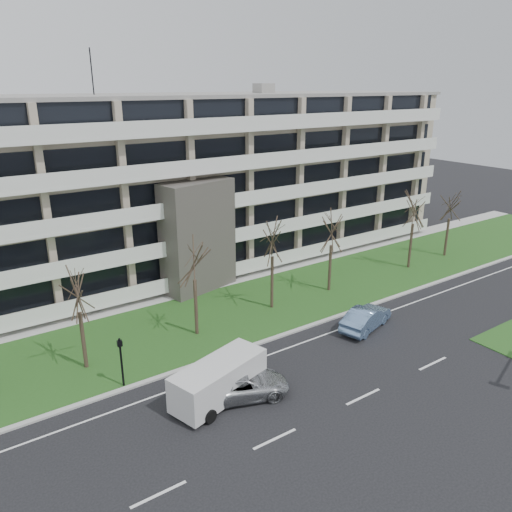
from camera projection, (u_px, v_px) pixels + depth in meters
ground at (363, 397)px, 27.12m from camera, size 160.00×160.00×0.00m
grass_verge at (235, 311)px, 37.22m from camera, size 90.00×10.00×0.06m
curb at (275, 338)px, 33.32m from camera, size 90.00×0.35×0.12m
sidewalk at (200, 288)px, 41.49m from camera, size 90.00×2.00×0.08m
lane_edge_line at (289, 348)px, 32.18m from camera, size 90.00×0.12×0.01m
apartment_building at (160, 185)px, 44.31m from camera, size 60.50×15.10×18.75m
silver_pickup at (243, 385)px, 26.95m from camera, size 5.51×3.85×1.40m
blue_sedan at (366, 318)px, 34.49m from camera, size 5.00×2.91×1.56m
white_van at (220, 377)px, 26.61m from camera, size 5.96×3.52×2.18m
pedestrian_signal at (121, 356)px, 27.45m from camera, size 0.31×0.26×3.01m
tree_2 at (77, 290)px, 28.26m from camera, size 3.25×3.25×6.50m
tree_3 at (194, 258)px, 32.12m from camera, size 3.54×3.54×7.08m
tree_4 at (273, 236)px, 36.04m from camera, size 3.67×3.67×7.34m
tree_5 at (332, 227)px, 39.31m from camera, size 3.49×3.49×6.98m
tree_6 at (415, 206)px, 44.23m from camera, size 3.75×3.75×7.50m
tree_7 at (451, 204)px, 47.61m from camera, size 3.39×3.39×6.77m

